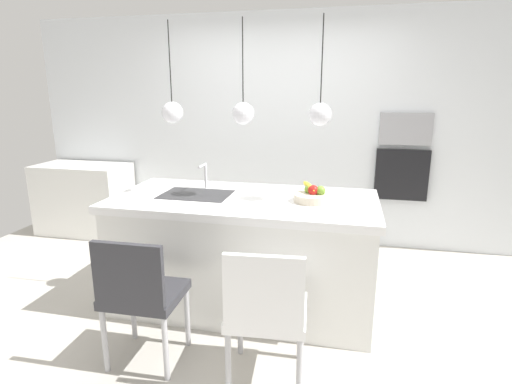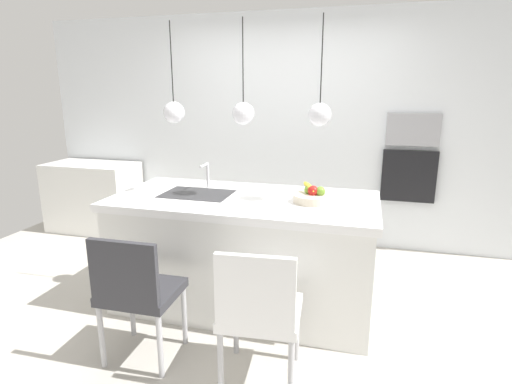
{
  "view_description": "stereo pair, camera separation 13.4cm",
  "coord_description": "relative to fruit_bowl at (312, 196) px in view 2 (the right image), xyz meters",
  "views": [
    {
      "loc": [
        0.78,
        -3.01,
        1.76
      ],
      "look_at": [
        0.1,
        0.0,
        0.98
      ],
      "focal_mm": 28.35,
      "sensor_mm": 36.0,
      "label": 1
    },
    {
      "loc": [
        0.91,
        -2.98,
        1.76
      ],
      "look_at": [
        0.1,
        0.0,
        0.98
      ],
      "focal_mm": 28.35,
      "sensor_mm": 36.0,
      "label": 2
    }
  ],
  "objects": [
    {
      "name": "floor",
      "position": [
        -0.54,
        -0.0,
        -0.97
      ],
      "size": [
        6.6,
        6.6,
        0.0
      ],
      "primitive_type": "plane",
      "color": "#BCB7AD",
      "rests_on": "ground"
    },
    {
      "name": "back_wall",
      "position": [
        -0.54,
        1.65,
        0.33
      ],
      "size": [
        6.0,
        0.1,
        2.6
      ],
      "primitive_type": "cube",
      "color": "white",
      "rests_on": "ground"
    },
    {
      "name": "kitchen_island",
      "position": [
        -0.54,
        -0.0,
        -0.51
      ],
      "size": [
        2.1,
        1.02,
        0.93
      ],
      "color": "white",
      "rests_on": "ground"
    },
    {
      "name": "sink_basin",
      "position": [
        -0.95,
        -0.0,
        -0.05
      ],
      "size": [
        0.56,
        0.4,
        0.02
      ],
      "primitive_type": "cube",
      "color": "#2D2D30",
      "rests_on": "kitchen_island"
    },
    {
      "name": "faucet",
      "position": [
        -0.95,
        0.21,
        0.1
      ],
      "size": [
        0.02,
        0.17,
        0.22
      ],
      "color": "silver",
      "rests_on": "kitchen_island"
    },
    {
      "name": "fruit_bowl",
      "position": [
        0.0,
        0.0,
        0.0
      ],
      "size": [
        0.28,
        0.28,
        0.15
      ],
      "color": "beige",
      "rests_on": "kitchen_island"
    },
    {
      "name": "side_counter",
      "position": [
        -2.94,
        1.28,
        -0.54
      ],
      "size": [
        1.1,
        0.6,
        0.87
      ],
      "primitive_type": "cube",
      "color": "white",
      "rests_on": "ground"
    },
    {
      "name": "microwave",
      "position": [
        0.84,
        1.58,
        0.38
      ],
      "size": [
        0.54,
        0.08,
        0.34
      ],
      "primitive_type": "cube",
      "color": "#9E9EA3",
      "rests_on": "back_wall"
    },
    {
      "name": "oven",
      "position": [
        0.84,
        1.58,
        -0.12
      ],
      "size": [
        0.56,
        0.08,
        0.56
      ],
      "primitive_type": "cube",
      "color": "black",
      "rests_on": "back_wall"
    },
    {
      "name": "chair_near",
      "position": [
        -0.99,
        -0.91,
        -0.45
      ],
      "size": [
        0.48,
        0.43,
        0.89
      ],
      "color": "#333338",
      "rests_on": "ground"
    },
    {
      "name": "chair_middle",
      "position": [
        -0.17,
        -0.92,
        -0.47
      ],
      "size": [
        0.51,
        0.5,
        0.9
      ],
      "color": "white",
      "rests_on": "ground"
    },
    {
      "name": "pendant_light_left",
      "position": [
        -1.12,
        -0.0,
        0.62
      ],
      "size": [
        0.17,
        0.17,
        0.77
      ],
      "color": "silver"
    },
    {
      "name": "pendant_light_center",
      "position": [
        -0.54,
        -0.0,
        0.62
      ],
      "size": [
        0.17,
        0.17,
        0.77
      ],
      "color": "silver"
    },
    {
      "name": "pendant_light_right",
      "position": [
        0.03,
        -0.0,
        0.62
      ],
      "size": [
        0.17,
        0.17,
        0.77
      ],
      "color": "silver"
    }
  ]
}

